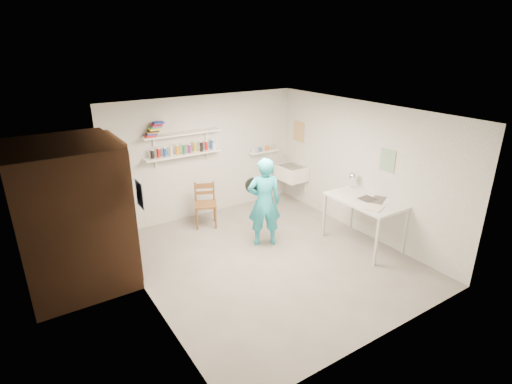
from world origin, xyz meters
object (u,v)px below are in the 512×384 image
man (264,202)px  work_table (363,222)px  belfast_sink (291,173)px  wall_clock (253,185)px  desk_lamp (353,176)px  wooden_chair (205,205)px

man → work_table: size_ratio=1.22×
belfast_sink → wall_clock: size_ratio=2.12×
wall_clock → desk_lamp: 1.84m
wall_clock → desk_lamp: size_ratio=1.76×
work_table → wooden_chair: bearing=131.9°
belfast_sink → man: bearing=-141.6°
man → work_table: 1.75m
man → wall_clock: size_ratio=5.56×
belfast_sink → desk_lamp: bearing=-86.5°
desk_lamp → work_table: bearing=-112.4°
man → wall_clock: man is taller
man → wall_clock: (-0.09, 0.20, 0.26)m
man → work_table: (1.41, -0.97, -0.36)m
man → wooden_chair: (-0.53, 1.20, -0.35)m
work_table → desk_lamp: (0.21, 0.52, 0.65)m
belfast_sink → work_table: work_table is taller
desk_lamp → man: bearing=164.5°
man → wooden_chair: man is taller
belfast_sink → man: 1.95m
wooden_chair → man: bearing=-42.2°
belfast_sink → work_table: (-0.11, -2.18, -0.27)m
belfast_sink → man: (-1.52, -1.21, 0.09)m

